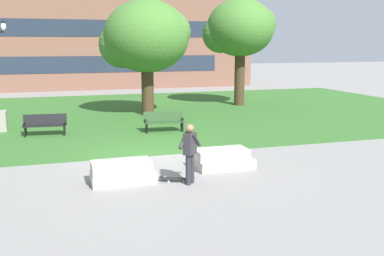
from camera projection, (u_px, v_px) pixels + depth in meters
The scene contains 11 objects.
ground_plane at pixel (150, 156), 15.79m from camera, with size 140.00×140.00×0.00m, color gray.
grass_lawn at pixel (112, 114), 25.16m from camera, with size 40.00×20.00×0.02m, color #336628.
concrete_block_center at pixel (122, 172), 12.70m from camera, with size 1.80×0.90×0.64m.
concrete_block_left at pixel (223, 159), 14.18m from camera, with size 1.85×0.90×0.64m.
person_skateboarder at pixel (190, 150), 12.50m from camera, with size 0.76×0.45×1.71m.
skateboard at pixel (177, 179), 12.86m from camera, with size 1.01×0.59×0.14m.
park_bench_near_left at pixel (164, 120), 20.08m from camera, with size 1.83×0.67×0.90m.
park_bench_near_right at pixel (45, 123), 19.24m from camera, with size 1.84×0.70×0.90m.
tree_far_right at pixel (146, 37), 24.24m from camera, with size 4.84×4.61×6.25m.
tree_far_left at pixel (240, 29), 28.11m from camera, with size 4.44×4.23×6.69m.
building_facade_distant at pixel (92, 26), 37.87m from camera, with size 29.10×1.03×10.85m.
Camera 1 is at (-3.19, -15.07, 3.88)m, focal length 42.00 mm.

